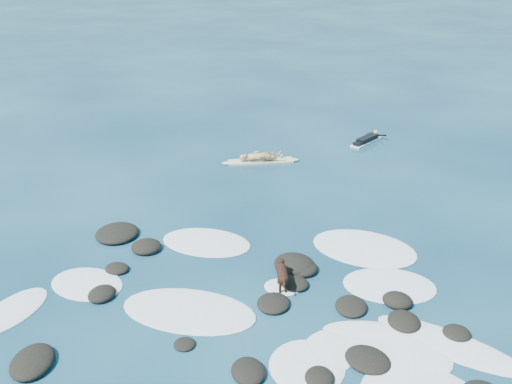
# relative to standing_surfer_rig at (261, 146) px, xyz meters

# --- Properties ---
(ground) EXTENTS (160.00, 160.00, 0.00)m
(ground) POSITION_rel_standing_surfer_rig_xyz_m (1.49, -8.98, -0.79)
(ground) COLOR #0A2642
(ground) RESTS_ON ground
(reef_rocks) EXTENTS (12.91, 7.96, 0.50)m
(reef_rocks) POSITION_rel_standing_surfer_rig_xyz_m (2.45, -10.48, -0.70)
(reef_rocks) COLOR black
(reef_rocks) RESTS_ON ground
(breaking_foam) EXTENTS (14.54, 8.97, 0.12)m
(breaking_foam) POSITION_rel_standing_surfer_rig_xyz_m (3.34, -10.42, -0.78)
(breaking_foam) COLOR white
(breaking_foam) RESTS_ON ground
(standing_surfer_rig) EXTENTS (3.39, 1.58, 2.00)m
(standing_surfer_rig) POSITION_rel_standing_surfer_rig_xyz_m (0.00, 0.00, 0.00)
(standing_surfer_rig) COLOR beige
(standing_surfer_rig) RESTS_ON ground
(paddling_surfer_rig) EXTENTS (1.67, 2.32, 0.43)m
(paddling_surfer_rig) POSITION_rel_standing_surfer_rig_xyz_m (4.55, 3.74, -0.64)
(paddling_surfer_rig) COLOR white
(paddling_surfer_rig) RESTS_ON ground
(dog) EXTENTS (0.54, 1.22, 0.79)m
(dog) POSITION_rel_standing_surfer_rig_xyz_m (2.71, -9.43, -0.26)
(dog) COLOR black
(dog) RESTS_ON ground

